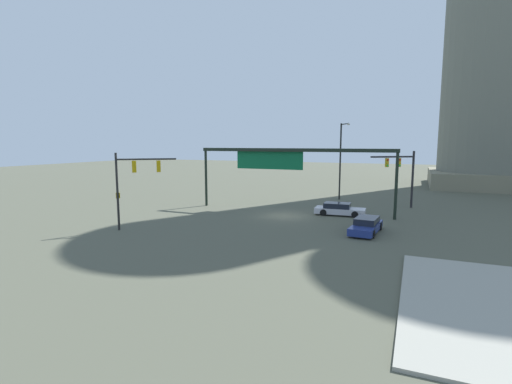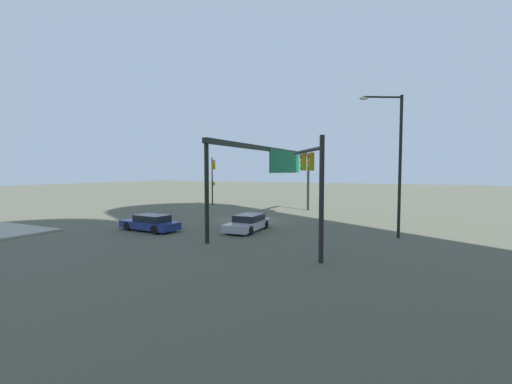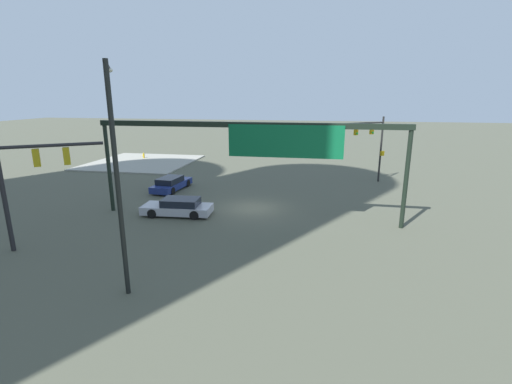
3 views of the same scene
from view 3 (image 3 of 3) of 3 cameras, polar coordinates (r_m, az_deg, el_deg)
ground_plane at (r=27.39m, az=-0.39°, el=-2.54°), size 205.45×205.45×0.00m
sidewalk_corner at (r=48.20m, az=-17.40°, el=4.45°), size 12.29×12.73×0.15m
traffic_signal_near_corner at (r=22.79m, az=-32.20°, el=2.40°), size 4.34×3.10×6.21m
traffic_signal_opposite_side at (r=36.39m, az=17.78°, el=7.97°), size 4.12×3.02×6.29m
streetlamp_curved_arm at (r=15.53m, az=-21.05°, el=3.85°), size 1.63×2.66×9.48m
overhead_sign_gantry at (r=23.76m, az=0.03°, el=8.21°), size 20.58×0.43×6.54m
sedan_car_approaching at (r=26.26m, az=-12.08°, el=-2.32°), size 4.94×2.21×1.21m
sedan_car_waiting_far at (r=33.39m, az=-13.13°, el=1.27°), size 2.19×4.93×1.21m
fire_hydrant_on_curb at (r=51.06m, az=-17.18°, el=5.48°), size 0.33×0.22×0.71m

